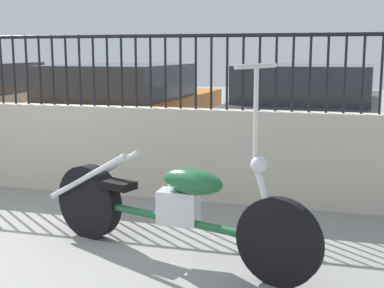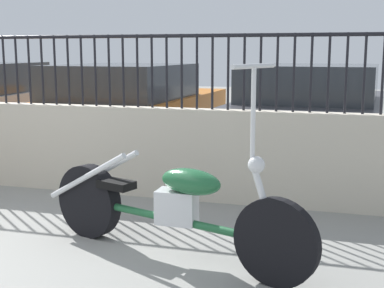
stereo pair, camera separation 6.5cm
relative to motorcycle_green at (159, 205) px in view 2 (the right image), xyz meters
The scene contains 5 objects.
low_wall 2.41m from the motorcycle_green, 140.73° to the left, with size 9.17×0.18×0.92m.
fence_railing 2.61m from the motorcycle_green, 140.73° to the left, with size 9.17×0.04×0.73m.
motorcycle_green is the anchor object (origin of this frame).
car_orange 4.36m from the motorcycle_green, 116.07° to the left, with size 2.00×4.45×1.29m.
car_dark_grey 4.08m from the motorcycle_green, 78.88° to the left, with size 2.09×4.11×1.30m.
Camera 2 is at (3.15, -2.34, 1.47)m, focal length 50.00 mm.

